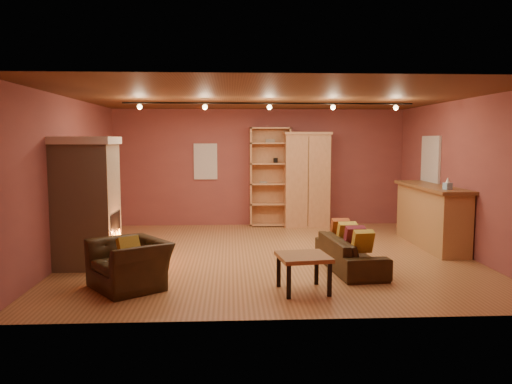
{
  "coord_description": "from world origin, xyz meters",
  "views": [
    {
      "loc": [
        -0.7,
        -8.8,
        2.07
      ],
      "look_at": [
        -0.24,
        0.2,
        1.12
      ],
      "focal_mm": 35.0,
      "sensor_mm": 36.0,
      "label": 1
    }
  ],
  "objects": [
    {
      "name": "right_wall",
      "position": [
        3.5,
        0.0,
        1.4
      ],
      "size": [
        0.02,
        6.5,
        2.8
      ],
      "primitive_type": "cube",
      "color": "brown",
      "rests_on": "floor"
    },
    {
      "name": "coffee_table",
      "position": [
        0.28,
        -2.18,
        0.43
      ],
      "size": [
        0.76,
        0.76,
        0.51
      ],
      "rotation": [
        0.0,
        0.0,
        0.14
      ],
      "color": "brown",
      "rests_on": "floor"
    },
    {
      "name": "armoire",
      "position": [
        1.11,
        2.96,
        1.13
      ],
      "size": [
        1.11,
        0.63,
        2.25
      ],
      "color": "tan",
      "rests_on": "floor"
    },
    {
      "name": "right_window",
      "position": [
        3.47,
        1.4,
        1.65
      ],
      "size": [
        0.05,
        0.9,
        1.0
      ],
      "primitive_type": "cube",
      "color": "silver",
      "rests_on": "right_wall"
    },
    {
      "name": "floor",
      "position": [
        0.0,
        0.0,
        0.0
      ],
      "size": [
        7.0,
        7.0,
        0.0
      ],
      "primitive_type": "plane",
      "color": "brown",
      "rests_on": "ground"
    },
    {
      "name": "track_rail",
      "position": [
        0.0,
        0.2,
        2.69
      ],
      "size": [
        5.2,
        0.09,
        0.13
      ],
      "color": "black",
      "rests_on": "ceiling"
    },
    {
      "name": "armchair",
      "position": [
        -2.12,
        -1.89,
        0.45
      ],
      "size": [
        1.15,
        1.23,
        0.9
      ],
      "rotation": [
        0.0,
        0.0,
        -0.93
      ],
      "color": "black",
      "rests_on": "floor"
    },
    {
      "name": "left_wall",
      "position": [
        -3.5,
        0.0,
        1.4
      ],
      "size": [
        0.02,
        6.5,
        2.8
      ],
      "primitive_type": "cube",
      "color": "brown",
      "rests_on": "floor"
    },
    {
      "name": "ceiling",
      "position": [
        0.0,
        0.0,
        2.8
      ],
      "size": [
        7.0,
        7.0,
        0.0
      ],
      "primitive_type": "plane",
      "rotation": [
        3.14,
        0.0,
        0.0
      ],
      "color": "brown",
      "rests_on": "back_wall"
    },
    {
      "name": "back_window",
      "position": [
        -1.3,
        3.23,
        1.55
      ],
      "size": [
        0.56,
        0.04,
        0.86
      ],
      "primitive_type": "cube",
      "color": "silver",
      "rests_on": "back_wall"
    },
    {
      "name": "fireplace",
      "position": [
        -3.04,
        -0.6,
        1.06
      ],
      "size": [
        1.01,
        0.98,
        2.12
      ],
      "color": "tan",
      "rests_on": "floor"
    },
    {
      "name": "back_wall",
      "position": [
        0.0,
        3.25,
        1.4
      ],
      "size": [
        7.0,
        0.02,
        2.8
      ],
      "primitive_type": "cube",
      "color": "brown",
      "rests_on": "floor"
    },
    {
      "name": "bookcase",
      "position": [
        0.24,
        3.13,
        1.2
      ],
      "size": [
        0.97,
        0.38,
        2.36
      ],
      "color": "tan",
      "rests_on": "floor"
    },
    {
      "name": "loveseat",
      "position": [
        1.21,
        -1.04,
        0.36
      ],
      "size": [
        0.68,
        1.8,
        0.74
      ],
      "rotation": [
        0.0,
        0.0,
        1.66
      ],
      "color": "black",
      "rests_on": "floor"
    },
    {
      "name": "tissue_box",
      "position": [
        3.15,
        -0.18,
        1.28
      ],
      "size": [
        0.15,
        0.15,
        0.22
      ],
      "rotation": [
        0.0,
        0.0,
        0.25
      ],
      "color": "#85B1D4",
      "rests_on": "bar_counter"
    },
    {
      "name": "bar_counter",
      "position": [
        3.2,
        0.62,
        0.6
      ],
      "size": [
        0.66,
        2.49,
        1.19
      ],
      "color": "tan",
      "rests_on": "floor"
    }
  ]
}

